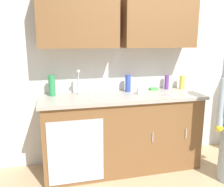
{
  "coord_description": "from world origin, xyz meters",
  "views": [
    {
      "loc": [
        -1.34,
        -2.01,
        1.57
      ],
      "look_at": [
        -0.71,
        0.55,
        1.0
      ],
      "focal_mm": 38.21,
      "sensor_mm": 36.0,
      "label": 1
    }
  ],
  "objects_px": {
    "sink": "(83,98)",
    "bottle_water_short": "(128,83)",
    "sponge": "(154,89)",
    "bottle_cleaner_spray": "(167,82)",
    "bottle_dish_liquid": "(52,86)",
    "cup_by_sink": "(140,91)",
    "bottle_soap": "(182,82)",
    "knife_on_counter": "(165,94)"
  },
  "relations": [
    {
      "from": "bottle_soap",
      "to": "cup_by_sink",
      "type": "distance_m",
      "value": 0.71
    },
    {
      "from": "bottle_soap",
      "to": "bottle_dish_liquid",
      "type": "height_order",
      "value": "bottle_dish_liquid"
    },
    {
      "from": "bottle_cleaner_spray",
      "to": "bottle_water_short",
      "type": "xyz_separation_m",
      "value": [
        -0.56,
        -0.04,
        0.01
      ]
    },
    {
      "from": "bottle_soap",
      "to": "sponge",
      "type": "height_order",
      "value": "bottle_soap"
    },
    {
      "from": "bottle_dish_liquid",
      "to": "knife_on_counter",
      "type": "distance_m",
      "value": 1.37
    },
    {
      "from": "sink",
      "to": "bottle_water_short",
      "type": "distance_m",
      "value": 0.64
    },
    {
      "from": "bottle_cleaner_spray",
      "to": "sink",
      "type": "bearing_deg",
      "value": -169.73
    },
    {
      "from": "cup_by_sink",
      "to": "sponge",
      "type": "bearing_deg",
      "value": 38.25
    },
    {
      "from": "bottle_cleaner_spray",
      "to": "bottle_water_short",
      "type": "relative_size",
      "value": 0.87
    },
    {
      "from": "bottle_dish_liquid",
      "to": "bottle_soap",
      "type": "bearing_deg",
      "value": 0.82
    },
    {
      "from": "bottle_cleaner_spray",
      "to": "bottle_dish_liquid",
      "type": "distance_m",
      "value": 1.52
    },
    {
      "from": "bottle_soap",
      "to": "cup_by_sink",
      "type": "bearing_deg",
      "value": -163.79
    },
    {
      "from": "bottle_dish_liquid",
      "to": "sponge",
      "type": "height_order",
      "value": "bottle_dish_liquid"
    },
    {
      "from": "bottle_dish_liquid",
      "to": "knife_on_counter",
      "type": "height_order",
      "value": "bottle_dish_liquid"
    },
    {
      "from": "bottle_cleaner_spray",
      "to": "bottle_dish_liquid",
      "type": "bearing_deg",
      "value": -177.88
    },
    {
      "from": "knife_on_counter",
      "to": "bottle_soap",
      "type": "bearing_deg",
      "value": 98.68
    },
    {
      "from": "bottle_dish_liquid",
      "to": "cup_by_sink",
      "type": "relative_size",
      "value": 2.96
    },
    {
      "from": "bottle_cleaner_spray",
      "to": "bottle_soap",
      "type": "distance_m",
      "value": 0.22
    },
    {
      "from": "bottle_water_short",
      "to": "cup_by_sink",
      "type": "distance_m",
      "value": 0.22
    },
    {
      "from": "knife_on_counter",
      "to": "bottle_water_short",
      "type": "bearing_deg",
      "value": -154.11
    },
    {
      "from": "cup_by_sink",
      "to": "bottle_dish_liquid",
      "type": "bearing_deg",
      "value": 170.52
    },
    {
      "from": "bottle_soap",
      "to": "sink",
      "type": "bearing_deg",
      "value": -172.58
    },
    {
      "from": "bottle_soap",
      "to": "sponge",
      "type": "distance_m",
      "value": 0.41
    },
    {
      "from": "sink",
      "to": "bottle_cleaner_spray",
      "type": "height_order",
      "value": "sink"
    },
    {
      "from": "bottle_water_short",
      "to": "bottle_dish_liquid",
      "type": "xyz_separation_m",
      "value": [
        -0.95,
        -0.02,
        0.02
      ]
    },
    {
      "from": "cup_by_sink",
      "to": "knife_on_counter",
      "type": "height_order",
      "value": "cup_by_sink"
    },
    {
      "from": "bottle_cleaner_spray",
      "to": "cup_by_sink",
      "type": "distance_m",
      "value": 0.53
    },
    {
      "from": "bottle_cleaner_spray",
      "to": "bottle_dish_liquid",
      "type": "height_order",
      "value": "bottle_dish_liquid"
    },
    {
      "from": "bottle_cleaner_spray",
      "to": "sponge",
      "type": "relative_size",
      "value": 1.74
    },
    {
      "from": "sponge",
      "to": "bottle_cleaner_spray",
      "type": "bearing_deg",
      "value": 3.44
    },
    {
      "from": "bottle_water_short",
      "to": "sponge",
      "type": "distance_m",
      "value": 0.38
    },
    {
      "from": "sink",
      "to": "bottle_soap",
      "type": "relative_size",
      "value": 2.7
    },
    {
      "from": "bottle_water_short",
      "to": "knife_on_counter",
      "type": "xyz_separation_m",
      "value": [
        0.39,
        -0.28,
        -0.11
      ]
    },
    {
      "from": "bottle_water_short",
      "to": "bottle_dish_liquid",
      "type": "height_order",
      "value": "bottle_dish_liquid"
    },
    {
      "from": "bottle_soap",
      "to": "bottle_dish_liquid",
      "type": "distance_m",
      "value": 1.73
    },
    {
      "from": "sink",
      "to": "sponge",
      "type": "relative_size",
      "value": 4.55
    },
    {
      "from": "bottle_water_short",
      "to": "bottle_dish_liquid",
      "type": "relative_size",
      "value": 0.88
    },
    {
      "from": "bottle_cleaner_spray",
      "to": "cup_by_sink",
      "type": "relative_size",
      "value": 2.27
    },
    {
      "from": "bottle_dish_liquid",
      "to": "cup_by_sink",
      "type": "height_order",
      "value": "bottle_dish_liquid"
    },
    {
      "from": "bottle_soap",
      "to": "bottle_dish_liquid",
      "type": "relative_size",
      "value": 0.74
    },
    {
      "from": "sink",
      "to": "bottle_dish_liquid",
      "type": "xyz_separation_m",
      "value": [
        -0.35,
        0.16,
        0.14
      ]
    },
    {
      "from": "bottle_soap",
      "to": "knife_on_counter",
      "type": "xyz_separation_m",
      "value": [
        -0.39,
        -0.29,
        -0.09
      ]
    }
  ]
}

